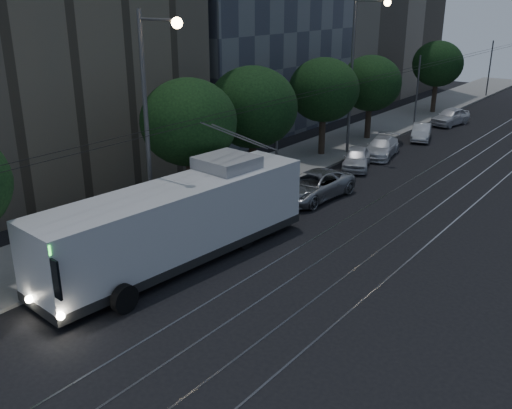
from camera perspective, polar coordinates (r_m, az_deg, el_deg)
The scene contains 17 objects.
ground at distance 22.83m, azimuth -1.72°, elevation -7.39°, with size 120.00×120.00×0.00m, color black.
sidewalk at distance 42.36m, azimuth 7.47°, elevation 5.70°, with size 5.00×90.00×0.15m, color gray.
tram_rails at distance 38.60m, azimuth 20.40°, elevation 3.04°, with size 4.52×90.00×0.02m.
overhead_wires at distance 40.48m, azimuth 10.82°, elevation 9.76°, with size 2.23×90.00×6.00m.
trolleybus at distance 23.73m, azimuth -7.51°, elevation -1.67°, with size 3.81×13.16×5.63m.
pickup_silver at distance 31.47m, azimuth 5.78°, elevation 1.90°, with size 2.45×5.31×1.47m, color #9B9EA2.
car_white_a at distance 37.48m, azimuth 10.02°, elevation 4.60°, with size 1.60×3.98×1.36m, color silver.
car_white_b at distance 40.62m, azimuth 12.42°, elevation 5.61°, with size 1.83×4.49×1.30m, color silver.
car_white_c at distance 46.21m, azimuth 16.20°, elevation 6.98°, with size 1.30×3.73×1.23m, color #BABABE.
car_white_d at distance 52.42m, azimuth 18.87°, elevation 8.33°, with size 1.74×4.33×1.47m, color silver.
tree_1 at distance 28.33m, azimuth -6.75°, elevation 8.14°, with size 4.77×4.77×6.88m.
tree_2 at distance 32.96m, azimuth -0.34°, elevation 9.68°, with size 5.18×5.18×6.89m.
tree_3 at distance 39.38m, azimuth 6.80°, elevation 11.29°, with size 4.77×4.77×6.72m.
tree_4 at distance 44.65m, azimuth 11.39°, elevation 11.79°, with size 4.62×4.62×6.42m.
tree_5 at distance 56.75m, azimuth 17.71°, elevation 13.24°, with size 4.62×4.62×6.68m.
streetlamp_near at distance 24.76m, azimuth -10.35°, elevation 9.39°, with size 2.44×0.44×10.07m.
streetlamp_far at distance 39.69m, azimuth 10.14°, elevation 13.86°, with size 2.56×0.44×10.66m.
Camera 1 is at (12.79, -15.67, 10.58)m, focal length 40.00 mm.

